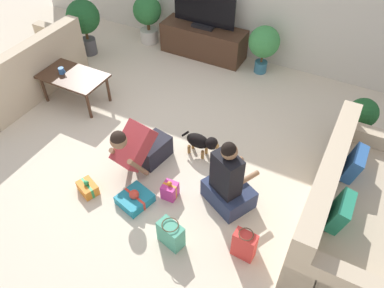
% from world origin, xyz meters
% --- Properties ---
extents(ground_plane, '(16.00, 16.00, 0.00)m').
position_xyz_m(ground_plane, '(0.00, 0.00, 0.00)').
color(ground_plane, beige).
extents(sofa_left, '(0.89, 2.02, 0.86)m').
position_xyz_m(sofa_left, '(-2.40, 0.08, 0.30)').
color(sofa_left, '#C6B293').
rests_on(sofa_left, ground_plane).
extents(sofa_right, '(0.89, 2.02, 0.86)m').
position_xyz_m(sofa_right, '(2.40, -0.13, 0.30)').
color(sofa_right, '#C6B293').
rests_on(sofa_right, ground_plane).
extents(coffee_table, '(0.94, 0.56, 0.45)m').
position_xyz_m(coffee_table, '(-1.53, 0.26, 0.40)').
color(coffee_table, '#472D1E').
rests_on(coffee_table, ground_plane).
extents(tv_console, '(1.44, 0.48, 0.51)m').
position_xyz_m(tv_console, '(-0.48, 2.32, 0.26)').
color(tv_console, '#472D1E').
rests_on(tv_console, ground_plane).
extents(tv, '(1.07, 0.20, 0.58)m').
position_xyz_m(tv, '(-0.48, 2.32, 0.77)').
color(tv, black).
rests_on(tv, tv_console).
extents(potted_plant_corner_right, '(0.37, 0.37, 0.69)m').
position_xyz_m(potted_plant_corner_right, '(2.25, 1.23, 0.42)').
color(potted_plant_corner_right, '#A36042').
rests_on(potted_plant_corner_right, ground_plane).
extents(potted_plant_back_right, '(0.49, 0.49, 0.78)m').
position_xyz_m(potted_plant_back_right, '(0.59, 2.27, 0.51)').
color(potted_plant_back_right, '#336B84').
rests_on(potted_plant_back_right, ground_plane).
extents(potted_plant_corner_left, '(0.54, 0.54, 0.94)m').
position_xyz_m(potted_plant_corner_left, '(-2.25, 1.44, 0.62)').
color(potted_plant_corner_left, '#4C4C51').
rests_on(potted_plant_corner_left, ground_plane).
extents(potted_plant_back_left, '(0.49, 0.49, 0.84)m').
position_xyz_m(potted_plant_back_left, '(-1.55, 2.27, 0.52)').
color(potted_plant_back_left, beige).
rests_on(potted_plant_back_left, ground_plane).
extents(person_kneeling, '(0.44, 0.82, 0.79)m').
position_xyz_m(person_kneeling, '(0.06, -0.42, 0.34)').
color(person_kneeling, '#23232D').
rests_on(person_kneeling, ground_plane).
extents(person_sitting, '(0.64, 0.61, 0.93)m').
position_xyz_m(person_sitting, '(1.19, -0.42, 0.32)').
color(person_sitting, '#283351').
rests_on(person_sitting, ground_plane).
extents(dog, '(0.52, 0.18, 0.34)m').
position_xyz_m(dog, '(0.60, 0.11, 0.22)').
color(dog, black).
rests_on(dog, ground_plane).
extents(gift_box_a, '(0.40, 0.41, 0.19)m').
position_xyz_m(gift_box_a, '(0.28, -0.91, 0.06)').
color(gift_box_a, teal).
rests_on(gift_box_a, ground_plane).
extents(gift_box_b, '(0.17, 0.17, 0.24)m').
position_xyz_m(gift_box_b, '(0.58, -0.65, 0.10)').
color(gift_box_b, '#CC3389').
rests_on(gift_box_b, ground_plane).
extents(gift_box_c, '(0.29, 0.25, 0.18)m').
position_xyz_m(gift_box_c, '(-0.28, -1.04, 0.07)').
color(gift_box_c, orange).
rests_on(gift_box_c, ground_plane).
extents(gift_bag_a, '(0.30, 0.21, 0.32)m').
position_xyz_m(gift_bag_a, '(0.90, -1.17, 0.15)').
color(gift_bag_a, '#4CA384').
rests_on(gift_bag_a, ground_plane).
extents(gift_bag_b, '(0.23, 0.15, 0.37)m').
position_xyz_m(gift_bag_b, '(1.60, -0.95, 0.18)').
color(gift_bag_b, red).
rests_on(gift_bag_b, ground_plane).
extents(mug, '(0.12, 0.08, 0.09)m').
position_xyz_m(mug, '(-1.69, 0.23, 0.49)').
color(mug, '#386BAD').
rests_on(mug, coffee_table).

